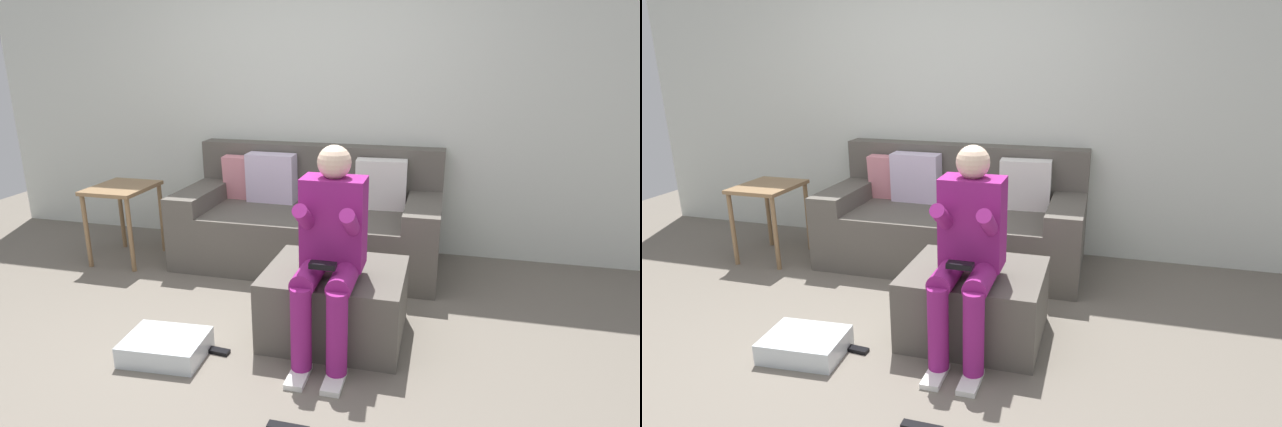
{
  "view_description": "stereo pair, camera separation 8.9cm",
  "coord_description": "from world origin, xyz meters",
  "views": [
    {
      "loc": [
        1.15,
        -2.27,
        1.63
      ],
      "look_at": [
        0.34,
        0.98,
        0.6
      ],
      "focal_mm": 28.85,
      "sensor_mm": 36.0,
      "label": 1
    },
    {
      "loc": [
        1.23,
        -2.25,
        1.63
      ],
      "look_at": [
        0.34,
        0.98,
        0.6
      ],
      "focal_mm": 28.85,
      "sensor_mm": 36.0,
      "label": 2
    }
  ],
  "objects": [
    {
      "name": "wall_back",
      "position": [
        0.0,
        2.02,
        1.27
      ],
      "size": [
        6.05,
        0.1,
        2.53
      ],
      "primitive_type": "cube",
      "color": "silver",
      "rests_on": "ground_plane"
    },
    {
      "name": "side_table",
      "position": [
        -1.37,
        1.24,
        0.51
      ],
      "size": [
        0.45,
        0.52,
        0.62
      ],
      "color": "olive",
      "rests_on": "ground_plane"
    },
    {
      "name": "ottoman",
      "position": [
        0.57,
        0.44,
        0.21
      ],
      "size": [
        0.81,
        0.65,
        0.43
      ],
      "primitive_type": "cube",
      "color": "#59544C",
      "rests_on": "ground_plane"
    },
    {
      "name": "couch_sectional",
      "position": [
        0.11,
        1.58,
        0.34
      ],
      "size": [
        2.06,
        0.92,
        0.92
      ],
      "color": "#59544C",
      "rests_on": "ground_plane"
    },
    {
      "name": "remote_by_storage_bin",
      "position": [
        -0.06,
        0.09,
        0.01
      ],
      "size": [
        0.17,
        0.06,
        0.02
      ],
      "primitive_type": "cube",
      "rotation": [
        0.0,
        0.0,
        -0.09
      ],
      "color": "black",
      "rests_on": "ground_plane"
    },
    {
      "name": "ground_plane",
      "position": [
        0.0,
        0.0,
        0.0
      ],
      "size": [
        7.86,
        7.86,
        0.0
      ],
      "primitive_type": "plane",
      "color": "#6B6359"
    },
    {
      "name": "person_seated",
      "position": [
        0.57,
        0.26,
        0.65
      ],
      "size": [
        0.35,
        0.62,
        1.18
      ],
      "color": "#8C1E72",
      "rests_on": "ground_plane"
    },
    {
      "name": "storage_bin",
      "position": [
        -0.31,
        -0.02,
        0.06
      ],
      "size": [
        0.46,
        0.36,
        0.12
      ],
      "primitive_type": "cube",
      "rotation": [
        0.0,
        0.0,
        0.06
      ],
      "color": "silver",
      "rests_on": "ground_plane"
    }
  ]
}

